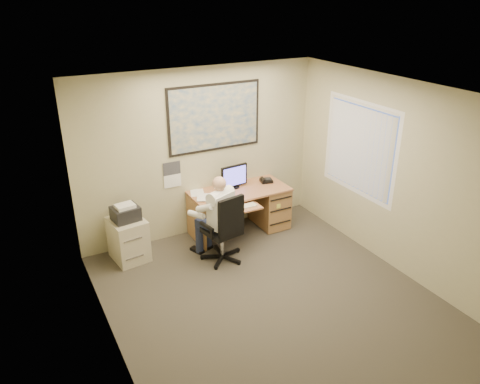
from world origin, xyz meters
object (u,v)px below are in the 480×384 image
desk (256,203)px  filing_cabinet (128,236)px  office_chair (223,242)px  person (221,219)px

desk → filing_cabinet: bearing=179.9°
filing_cabinet → office_chair: size_ratio=0.83×
filing_cabinet → office_chair: bearing=-37.9°
office_chair → person: bearing=72.5°
filing_cabinet → office_chair: (1.21, -0.72, -0.07)m
desk → filing_cabinet: desk is taller
filing_cabinet → desk: bearing=-7.5°
desk → office_chair: (-0.98, -0.71, -0.12)m
desk → filing_cabinet: size_ratio=1.76×
office_chair → person: person is taller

